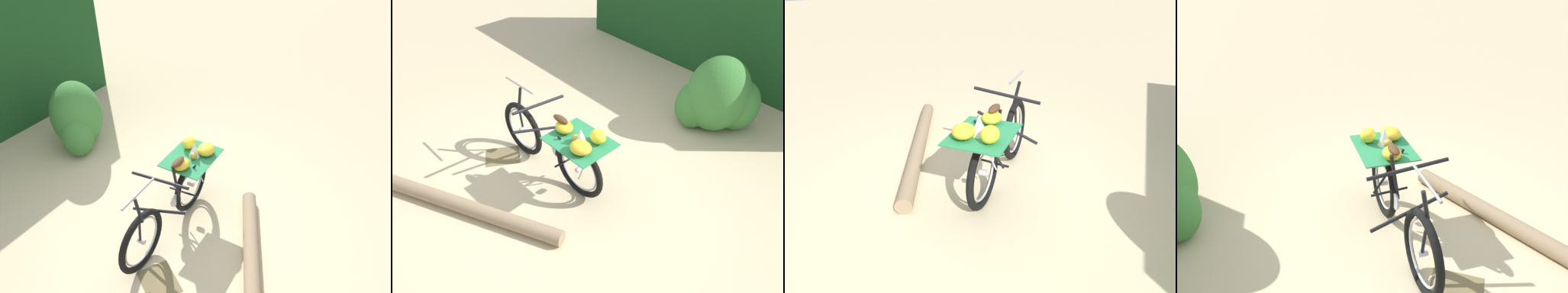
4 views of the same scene
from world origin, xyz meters
TOP-DOWN VIEW (x-y plane):
  - ground_plane at (0.00, 0.00)m, footprint 60.00×60.00m
  - bicycle at (0.10, -0.13)m, footprint 1.22×1.66m
  - fallen_log at (1.27, 0.20)m, footprint 2.25×1.54m
  - leaf_litter_patch at (0.76, -0.63)m, footprint 0.44×0.36m

SIDE VIEW (x-z plane):
  - ground_plane at x=0.00m, z-range 0.00..0.00m
  - leaf_litter_patch at x=0.76m, z-range 0.00..0.01m
  - fallen_log at x=1.27m, z-range 0.00..0.17m
  - bicycle at x=0.10m, z-range -0.03..1.00m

